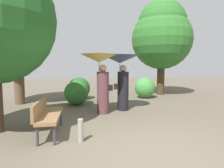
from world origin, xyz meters
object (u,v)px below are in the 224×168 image
Objects in this scene: park_bench at (47,113)px; tree_near_right at (162,34)px; person_right at (121,69)px; path_marker_post at (81,130)px; person_left at (101,71)px; tree_near_left at (16,25)px.

park_bench is 8.02m from tree_near_right.
tree_near_right is (2.90, 3.35, 1.75)m from person_right.
person_right is at bearing 62.83° from path_marker_post.
path_marker_post is at bearing 153.48° from person_right.
tree_near_left is at bearing 57.39° from person_left.
tree_near_left is 9.87× the size of path_marker_post.
path_marker_post is at bearing -126.59° from park_bench.
park_bench is at bearing -65.76° from tree_near_left.
park_bench is 3.00× the size of path_marker_post.
person_left is 4.24m from tree_near_left.
tree_near_right reaches higher than park_bench.
tree_near_right is at bearing -43.78° from person_left.
person_right is 3.35m from path_marker_post.
tree_near_left reaches higher than person_left.
park_bench is 0.30× the size of tree_near_left.
person_right is at bearing -23.49° from tree_near_left.
path_marker_post is (0.79, -0.58, -0.26)m from park_bench.
person_right is 4.66m from tree_near_left.
person_left is 3.98× the size of path_marker_post.
park_bench is 1.01m from path_marker_post.
tree_near_left is (-3.96, 1.72, 1.74)m from person_right.
person_right is 3.26m from park_bench.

